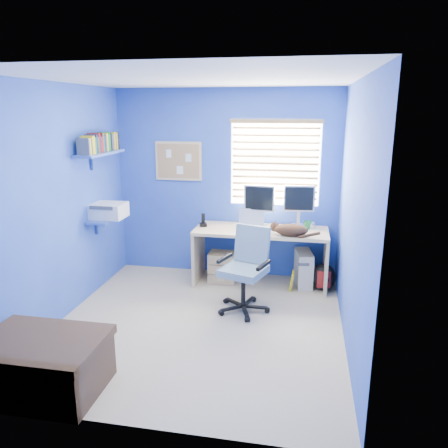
% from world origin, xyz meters
% --- Properties ---
extents(floor, '(3.00, 3.20, 0.00)m').
position_xyz_m(floor, '(0.00, 0.00, 0.00)').
color(floor, tan).
rests_on(floor, ground).
extents(ceiling, '(3.00, 3.20, 0.00)m').
position_xyz_m(ceiling, '(0.00, 0.00, 2.50)').
color(ceiling, white).
rests_on(ceiling, wall_back).
extents(wall_back, '(3.00, 0.01, 2.50)m').
position_xyz_m(wall_back, '(0.00, 1.60, 1.25)').
color(wall_back, '#2D49B5').
rests_on(wall_back, ground).
extents(wall_front, '(3.00, 0.01, 2.50)m').
position_xyz_m(wall_front, '(0.00, -1.60, 1.25)').
color(wall_front, '#2D49B5').
rests_on(wall_front, ground).
extents(wall_left, '(0.01, 3.20, 2.50)m').
position_xyz_m(wall_left, '(-1.50, 0.00, 1.25)').
color(wall_left, '#2D49B5').
rests_on(wall_left, ground).
extents(wall_right, '(0.01, 3.20, 2.50)m').
position_xyz_m(wall_right, '(1.50, 0.00, 1.25)').
color(wall_right, '#2D49B5').
rests_on(wall_right, ground).
extents(desk, '(1.70, 0.65, 0.74)m').
position_xyz_m(desk, '(0.52, 1.26, 0.37)').
color(desk, tan).
rests_on(desk, floor).
extents(laptop, '(0.35, 0.29, 0.22)m').
position_xyz_m(laptop, '(0.39, 1.28, 0.85)').
color(laptop, silver).
rests_on(laptop, desk).
extents(monitor_left, '(0.41, 0.17, 0.54)m').
position_xyz_m(monitor_left, '(0.47, 1.44, 1.01)').
color(monitor_left, silver).
rests_on(monitor_left, desk).
extents(monitor_right, '(0.41, 0.16, 0.54)m').
position_xyz_m(monitor_right, '(0.98, 1.52, 1.01)').
color(monitor_right, silver).
rests_on(monitor_right, desk).
extents(phone, '(0.12, 0.13, 0.17)m').
position_xyz_m(phone, '(-0.24, 1.27, 0.82)').
color(phone, black).
rests_on(phone, desk).
extents(mug, '(0.10, 0.09, 0.10)m').
position_xyz_m(mug, '(1.10, 1.40, 0.79)').
color(mug, '#196F35').
rests_on(mug, desk).
extents(cd_spindle, '(0.13, 0.13, 0.07)m').
position_xyz_m(cd_spindle, '(1.13, 1.44, 0.78)').
color(cd_spindle, silver).
rests_on(cd_spindle, desk).
extents(cat, '(0.45, 0.32, 0.15)m').
position_xyz_m(cat, '(0.91, 1.04, 0.81)').
color(cat, black).
rests_on(cat, desk).
extents(tower_pc, '(0.26, 0.47, 0.45)m').
position_xyz_m(tower_pc, '(1.08, 1.33, 0.23)').
color(tower_pc, beige).
rests_on(tower_pc, floor).
extents(drawer_boxes, '(0.35, 0.28, 0.41)m').
position_xyz_m(drawer_boxes, '(0.02, 1.24, 0.20)').
color(drawer_boxes, '#CFB185').
rests_on(drawer_boxes, floor).
extents(yellow_book, '(0.03, 0.17, 0.24)m').
position_xyz_m(yellow_book, '(0.94, 1.13, 0.12)').
color(yellow_book, yellow).
rests_on(yellow_book, floor).
extents(backpack, '(0.33, 0.27, 0.35)m').
position_xyz_m(backpack, '(1.33, 1.19, 0.17)').
color(backpack, black).
rests_on(backpack, floor).
extents(bed_corner, '(0.95, 0.67, 0.45)m').
position_xyz_m(bed_corner, '(-0.97, -1.32, 0.23)').
color(bed_corner, '#483020').
rests_on(bed_corner, floor).
extents(office_chair, '(0.70, 0.70, 0.95)m').
position_xyz_m(office_chair, '(0.43, 0.46, 0.36)').
color(office_chair, black).
rests_on(office_chair, floor).
extents(window_blinds, '(1.15, 0.05, 1.10)m').
position_xyz_m(window_blinds, '(0.65, 1.57, 1.55)').
color(window_blinds, white).
rests_on(window_blinds, ground).
extents(corkboard, '(0.64, 0.02, 0.52)m').
position_xyz_m(corkboard, '(-0.65, 1.58, 1.55)').
color(corkboard, tan).
rests_on(corkboard, ground).
extents(wall_shelves, '(0.42, 0.90, 1.05)m').
position_xyz_m(wall_shelves, '(-1.35, 0.75, 1.43)').
color(wall_shelves, '#3958AC').
rests_on(wall_shelves, ground).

